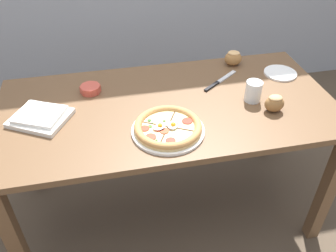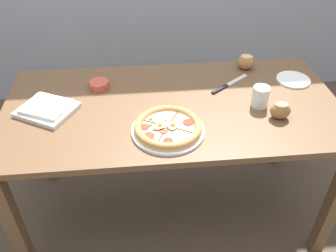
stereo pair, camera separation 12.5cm
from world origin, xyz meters
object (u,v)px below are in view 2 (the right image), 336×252
at_px(napkin_folded, 47,108).
at_px(side_saucer, 293,80).
at_px(knife_main, 229,84).
at_px(water_glass, 260,98).
at_px(pizza, 168,128).
at_px(ramekin_bowl, 99,84).
at_px(bread_piece_mid, 246,61).
at_px(dining_table, 172,121).
at_px(bread_piece_near, 281,110).

xyz_separation_m(napkin_folded, side_saucer, (1.18, 0.15, -0.01)).
xyz_separation_m(knife_main, water_glass, (0.09, -0.19, 0.04)).
height_order(pizza, napkin_folded, pizza).
bearing_deg(ramekin_bowl, bread_piece_mid, 8.71).
distance_m(knife_main, water_glass, 0.21).
xyz_separation_m(dining_table, bread_piece_near, (0.45, -0.14, 0.14)).
relative_size(pizza, napkin_folded, 1.02).
relative_size(dining_table, napkin_folded, 5.21).
relative_size(pizza, knife_main, 1.41).
xyz_separation_m(knife_main, side_saucer, (0.33, 0.01, 0.00)).
height_order(bread_piece_near, bread_piece_mid, bread_piece_mid).
relative_size(dining_table, bread_piece_mid, 14.84).
height_order(bread_piece_mid, knife_main, bread_piece_mid).
bearing_deg(pizza, ramekin_bowl, 128.88).
bearing_deg(napkin_folded, dining_table, -0.50).
xyz_separation_m(dining_table, side_saucer, (0.63, 0.15, 0.10)).
relative_size(ramekin_bowl, side_saucer, 0.60).
distance_m(bread_piece_near, side_saucer, 0.35).
bearing_deg(bread_piece_near, napkin_folded, 171.59).
xyz_separation_m(dining_table, knife_main, (0.30, 0.14, 0.10)).
relative_size(napkin_folded, knife_main, 1.38).
bearing_deg(side_saucer, pizza, -152.67).
bearing_deg(knife_main, dining_table, 169.09).
distance_m(ramekin_bowl, napkin_folded, 0.28).
relative_size(napkin_folded, water_glass, 3.06).
xyz_separation_m(dining_table, pizza, (-0.04, -0.19, 0.12)).
bearing_deg(bread_piece_near, ramekin_bowl, 157.80).
height_order(bread_piece_near, side_saucer, bread_piece_near).
xyz_separation_m(ramekin_bowl, water_glass, (0.73, -0.22, 0.02)).
height_order(napkin_folded, bread_piece_near, bread_piece_near).
xyz_separation_m(napkin_folded, bread_piece_near, (1.01, -0.15, 0.02)).
xyz_separation_m(bread_piece_mid, water_glass, (-0.03, -0.34, -0.00)).
height_order(pizza, ramekin_bowl, pizza).
height_order(napkin_folded, knife_main, napkin_folded).
xyz_separation_m(napkin_folded, water_glass, (0.95, -0.05, 0.03)).
relative_size(napkin_folded, side_saucer, 1.78).
distance_m(dining_table, ramekin_bowl, 0.40).
bearing_deg(bread_piece_mid, water_glass, -94.77).
bearing_deg(pizza, water_glass, 18.98).
bearing_deg(napkin_folded, knife_main, 9.12).
distance_m(dining_table, pizza, 0.23).
relative_size(bread_piece_mid, knife_main, 0.48).
height_order(dining_table, napkin_folded, napkin_folded).
xyz_separation_m(dining_table, napkin_folded, (-0.56, 0.00, 0.11)).
bearing_deg(side_saucer, napkin_folded, -172.98).
xyz_separation_m(bread_piece_near, water_glass, (-0.06, 0.10, 0.00)).
distance_m(napkin_folded, bread_piece_mid, 1.02).
xyz_separation_m(napkin_folded, knife_main, (0.86, 0.14, -0.01)).
relative_size(knife_main, side_saucer, 1.29).
bearing_deg(water_glass, napkin_folded, 176.93).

